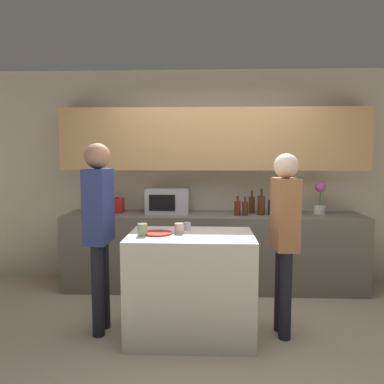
# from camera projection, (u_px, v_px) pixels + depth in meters

# --- Properties ---
(ground_plane) EXTENTS (14.00, 14.00, 0.00)m
(ground_plane) POSITION_uv_depth(u_px,v_px,m) (215.00, 344.00, 3.26)
(ground_plane) COLOR #BCAD93
(back_wall) EXTENTS (6.40, 0.40, 2.70)m
(back_wall) POSITION_uv_depth(u_px,v_px,m) (213.00, 163.00, 4.75)
(back_wall) COLOR beige
(back_wall) RESTS_ON ground_plane
(back_counter) EXTENTS (3.60, 0.62, 0.92)m
(back_counter) POSITION_uv_depth(u_px,v_px,m) (213.00, 251.00, 4.59)
(back_counter) COLOR #6B665B
(back_counter) RESTS_ON ground_plane
(kitchen_island) EXTENTS (1.11, 0.70, 0.94)m
(kitchen_island) POSITION_uv_depth(u_px,v_px,m) (191.00, 285.00, 3.36)
(kitchen_island) COLOR beige
(kitchen_island) RESTS_ON ground_plane
(microwave) EXTENTS (0.52, 0.39, 0.30)m
(microwave) POSITION_uv_depth(u_px,v_px,m) (168.00, 201.00, 4.63)
(microwave) COLOR #B7BABC
(microwave) RESTS_ON back_counter
(toaster) EXTENTS (0.26, 0.16, 0.18)m
(toaster) POSITION_uv_depth(u_px,v_px,m) (113.00, 205.00, 4.66)
(toaster) COLOR #B21E19
(toaster) RESTS_ON back_counter
(potted_plant) EXTENTS (0.14, 0.14, 0.39)m
(potted_plant) POSITION_uv_depth(u_px,v_px,m) (320.00, 198.00, 4.55)
(potted_plant) COLOR silver
(potted_plant) RESTS_ON back_counter
(bottle_0) EXTENTS (0.07, 0.07, 0.23)m
(bottle_0) POSITION_uv_depth(u_px,v_px,m) (237.00, 208.00, 4.44)
(bottle_0) COLOR maroon
(bottle_0) RESTS_ON back_counter
(bottle_1) EXTENTS (0.07, 0.07, 0.23)m
(bottle_1) POSITION_uv_depth(u_px,v_px,m) (245.00, 208.00, 4.43)
(bottle_1) COLOR #472814
(bottle_1) RESTS_ON back_counter
(bottle_2) EXTENTS (0.07, 0.07, 0.28)m
(bottle_2) POSITION_uv_depth(u_px,v_px,m) (252.00, 204.00, 4.62)
(bottle_2) COLOR #472814
(bottle_2) RESTS_ON back_counter
(bottle_3) EXTENTS (0.09, 0.09, 0.32)m
(bottle_3) POSITION_uv_depth(u_px,v_px,m) (261.00, 205.00, 4.48)
(bottle_3) COLOR #472814
(bottle_3) RESTS_ON back_counter
(bottle_4) EXTENTS (0.07, 0.07, 0.25)m
(bottle_4) POSITION_uv_depth(u_px,v_px,m) (271.00, 207.00, 4.46)
(bottle_4) COLOR black
(bottle_4) RESTS_ON back_counter
(bottle_5) EXTENTS (0.06, 0.06, 0.27)m
(bottle_5) POSITION_uv_depth(u_px,v_px,m) (279.00, 205.00, 4.56)
(bottle_5) COLOR silver
(bottle_5) RESTS_ON back_counter
(bottle_6) EXTENTS (0.08, 0.08, 0.30)m
(bottle_6) POSITION_uv_depth(u_px,v_px,m) (287.00, 205.00, 4.49)
(bottle_6) COLOR #194723
(bottle_6) RESTS_ON back_counter
(plate_on_island) EXTENTS (0.26, 0.26, 0.01)m
(plate_on_island) POSITION_uv_depth(u_px,v_px,m) (158.00, 233.00, 3.32)
(plate_on_island) COLOR red
(plate_on_island) RESTS_ON kitchen_island
(cup_0) EXTENTS (0.08, 0.08, 0.09)m
(cup_0) POSITION_uv_depth(u_px,v_px,m) (179.00, 228.00, 3.34)
(cup_0) COLOR beige
(cup_0) RESTS_ON kitchen_island
(cup_1) EXTENTS (0.06, 0.06, 0.08)m
(cup_1) POSITION_uv_depth(u_px,v_px,m) (187.00, 226.00, 3.48)
(cup_1) COLOR silver
(cup_1) RESTS_ON kitchen_island
(cup_2) EXTENTS (0.09, 0.09, 0.11)m
(cup_2) POSITION_uv_depth(u_px,v_px,m) (142.00, 230.00, 3.25)
(cup_2) COLOR #8F9E6D
(cup_2) RESTS_ON kitchen_island
(person_left) EXTENTS (0.23, 0.35, 1.74)m
(person_left) POSITION_uv_depth(u_px,v_px,m) (99.00, 221.00, 3.38)
(person_left) COLOR black
(person_left) RESTS_ON ground_plane
(person_center) EXTENTS (0.22, 0.35, 1.65)m
(person_center) POSITION_uv_depth(u_px,v_px,m) (285.00, 229.00, 3.33)
(person_center) COLOR black
(person_center) RESTS_ON ground_plane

